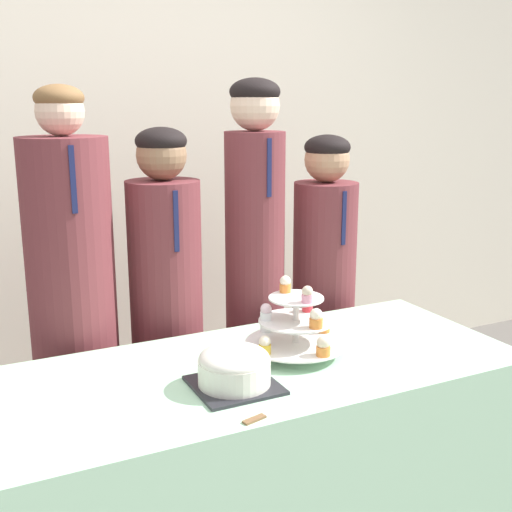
% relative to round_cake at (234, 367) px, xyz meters
% --- Properties ---
extents(wall_back, '(9.00, 0.06, 2.70)m').
position_rel_round_cake_xyz_m(wall_back, '(0.14, 1.56, 0.57)').
color(wall_back, beige).
rests_on(wall_back, ground_plane).
extents(table, '(1.68, 0.72, 0.71)m').
position_rel_round_cake_xyz_m(table, '(0.14, 0.11, -0.42)').
color(table, '#A8DBB2').
rests_on(table, ground_plane).
extents(round_cake, '(0.24, 0.24, 0.12)m').
position_rel_round_cake_xyz_m(round_cake, '(0.00, 0.00, 0.00)').
color(round_cake, '#232328').
rests_on(round_cake, table).
extents(cake_knife, '(0.23, 0.07, 0.01)m').
position_rel_round_cake_xyz_m(cake_knife, '(0.00, -0.20, -0.06)').
color(cake_knife, silver).
rests_on(cake_knife, table).
extents(cupcake_stand, '(0.34, 0.34, 0.25)m').
position_rel_round_cake_xyz_m(cupcake_stand, '(0.29, 0.14, 0.04)').
color(cupcake_stand, silver).
rests_on(cupcake_stand, table).
extents(student_0, '(0.31, 0.31, 1.59)m').
position_rel_round_cake_xyz_m(student_0, '(-0.33, 0.68, -0.03)').
color(student_0, brown).
rests_on(student_0, ground_plane).
extents(student_1, '(0.28, 0.28, 1.44)m').
position_rel_round_cake_xyz_m(student_1, '(0.02, 0.68, -0.08)').
color(student_1, brown).
rests_on(student_1, ground_plane).
extents(student_2, '(0.24, 0.25, 1.62)m').
position_rel_round_cake_xyz_m(student_2, '(0.40, 0.68, 0.03)').
color(student_2, brown).
rests_on(student_2, ground_plane).
extents(student_3, '(0.27, 0.28, 1.40)m').
position_rel_round_cake_xyz_m(student_3, '(0.74, 0.68, -0.10)').
color(student_3, brown).
rests_on(student_3, ground_plane).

